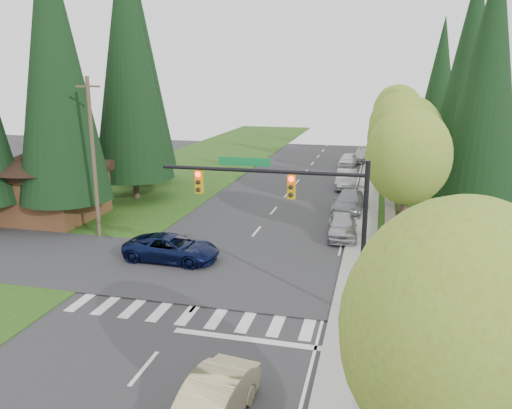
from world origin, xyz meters
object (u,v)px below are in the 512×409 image
at_px(parked_car_b, 349,202).
at_px(parked_car_d, 348,160).
at_px(parked_car_a, 342,226).
at_px(parked_car_c, 346,179).
at_px(parked_car_e, 362,156).
at_px(sedan_champagne, 210,405).
at_px(suv_navy, 172,248).

xyz_separation_m(parked_car_b, parked_car_d, (-1.40, 20.01, -0.02)).
height_order(parked_car_a, parked_car_c, parked_car_c).
relative_size(parked_car_a, parked_car_d, 1.02).
xyz_separation_m(parked_car_b, parked_car_e, (0.00, 23.88, -0.04)).
height_order(parked_car_b, parked_car_e, parked_car_b).
relative_size(sedan_champagne, parked_car_e, 0.88).
bearing_deg(parked_car_d, parked_car_b, -80.70).
distance_m(parked_car_d, parked_car_e, 4.12).
xyz_separation_m(parked_car_a, parked_car_d, (-1.40, 26.40, -0.02)).
relative_size(parked_car_d, parked_car_e, 0.88).
distance_m(parked_car_c, parked_car_d, 11.55).
bearing_deg(parked_car_b, parked_car_a, -87.38).
xyz_separation_m(sedan_champagne, parked_car_c, (1.54, 33.75, 0.10)).
relative_size(parked_car_c, parked_car_d, 1.13).
relative_size(parked_car_a, parked_car_b, 0.85).
height_order(suv_navy, parked_car_d, parked_car_d).
xyz_separation_m(suv_navy, parked_car_b, (8.86, 12.89, 0.03)).
xyz_separation_m(parked_car_c, parked_car_d, (-0.60, 11.53, -0.07)).
distance_m(parked_car_b, parked_car_d, 20.06).
relative_size(sedan_champagne, parked_car_d, 0.99).
height_order(suv_navy, parked_car_e, suv_navy).
relative_size(parked_car_b, parked_car_d, 1.20).
xyz_separation_m(parked_car_c, parked_car_e, (0.80, 15.40, -0.10)).
distance_m(sedan_champagne, parked_car_d, 45.29).
height_order(parked_car_b, parked_car_d, parked_car_b).
height_order(parked_car_a, parked_car_e, parked_car_a).
relative_size(suv_navy, parked_car_e, 1.06).
bearing_deg(suv_navy, parked_car_d, -11.05).
bearing_deg(parked_car_c, parked_car_d, 91.91).
bearing_deg(parked_car_a, parked_car_d, 88.54).
bearing_deg(parked_car_d, parked_car_a, -81.66).
bearing_deg(parked_car_a, parked_car_b, 85.50).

